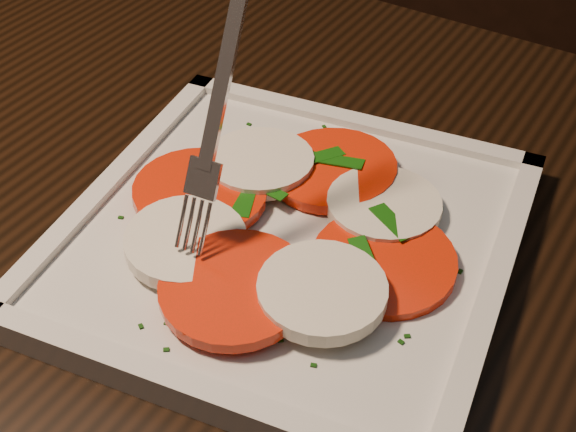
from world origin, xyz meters
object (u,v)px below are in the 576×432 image
Objects in this scene: fork at (230,88)px; table at (249,383)px; chair at (508,62)px; plate at (288,241)px.

table is at bearing -57.71° from fork.
plate is (0.02, -0.68, 0.22)m from chair.
fork is at bearing -101.61° from chair.
fork is (-0.02, -0.68, 0.33)m from chair.
chair is (-0.01, 0.73, -0.12)m from table.
fork reaches higher than plate.
chair is 0.76m from fork.
fork reaches higher than chair.
plate is 0.11m from fork.
plate is at bearing -1.84° from fork.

